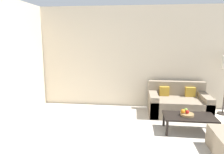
{
  "coord_description": "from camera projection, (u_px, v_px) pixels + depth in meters",
  "views": [
    {
      "loc": [
        -0.94,
        1.15,
        1.92
      ],
      "look_at": [
        -1.44,
        5.61,
        1.0
      ],
      "focal_mm": 32.0,
      "sensor_mm": 36.0,
      "label": 1
    }
  ],
  "objects": [
    {
      "name": "coffee_table",
      "position": [
        189.0,
        118.0,
        4.03
      ],
      "size": [
        1.02,
        0.53,
        0.34
      ],
      "color": "black",
      "rests_on": "ground_plane"
    },
    {
      "name": "wall_back",
      "position": [
        170.0,
        58.0,
        5.27
      ],
      "size": [
        8.6,
        0.06,
        2.7
      ],
      "color": "beige",
      "rests_on": "ground_plane"
    },
    {
      "name": "apple_red",
      "position": [
        187.0,
        112.0,
        4.02
      ],
      "size": [
        0.07,
        0.07,
        0.07
      ],
      "color": "red",
      "rests_on": "fruit_bowl"
    },
    {
      "name": "orange_fruit",
      "position": [
        183.0,
        111.0,
        4.03
      ],
      "size": [
        0.09,
        0.09,
        0.09
      ],
      "color": "orange",
      "rests_on": "fruit_bowl"
    },
    {
      "name": "fruit_bowl",
      "position": [
        187.0,
        114.0,
        4.04
      ],
      "size": [
        0.27,
        0.27,
        0.04
      ],
      "color": "#997A4C",
      "rests_on": "coffee_table"
    },
    {
      "name": "apple_green",
      "position": [
        186.0,
        110.0,
        4.11
      ],
      "size": [
        0.08,
        0.08,
        0.08
      ],
      "color": "olive",
      "rests_on": "fruit_bowl"
    },
    {
      "name": "sofa_loveseat",
      "position": [
        178.0,
        104.0,
        4.98
      ],
      "size": [
        1.43,
        0.84,
        0.77
      ],
      "color": "gray",
      "rests_on": "ground_plane"
    }
  ]
}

